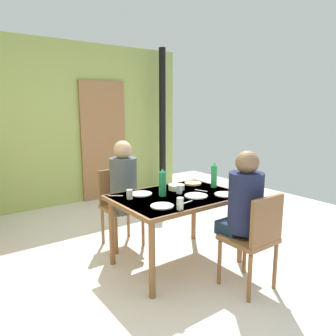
# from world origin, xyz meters

# --- Properties ---
(ground_plane) EXTENTS (7.10, 7.10, 0.00)m
(ground_plane) POSITION_xyz_m (0.00, 0.00, 0.00)
(ground_plane) COLOR silver
(wall_back) EXTENTS (4.46, 0.10, 2.59)m
(wall_back) POSITION_xyz_m (0.00, 2.73, 1.30)
(wall_back) COLOR #A3B25E
(wall_back) RESTS_ON ground_plane
(door_wooden) EXTENTS (0.80, 0.05, 2.00)m
(door_wooden) POSITION_xyz_m (0.72, 2.65, 1.00)
(door_wooden) COLOR #9C6A43
(door_wooden) RESTS_ON ground_plane
(stove_pipe_column) EXTENTS (0.12, 0.12, 2.59)m
(stove_pipe_column) POSITION_xyz_m (1.77, 2.38, 1.30)
(stove_pipe_column) COLOR black
(stove_pipe_column) RESTS_ON ground_plane
(dining_table) EXTENTS (1.23, 0.87, 0.72)m
(dining_table) POSITION_xyz_m (0.26, 0.01, 0.64)
(dining_table) COLOR brown
(dining_table) RESTS_ON ground_plane
(chair_near_diner) EXTENTS (0.40, 0.40, 0.87)m
(chair_near_diner) POSITION_xyz_m (0.49, -0.78, 0.50)
(chair_near_diner) COLOR brown
(chair_near_diner) RESTS_ON ground_plane
(chair_far_diner) EXTENTS (0.40, 0.40, 0.87)m
(chair_far_diner) POSITION_xyz_m (0.02, 0.79, 0.50)
(chair_far_diner) COLOR brown
(chair_far_diner) RESTS_ON ground_plane
(person_near_diner) EXTENTS (0.30, 0.37, 0.77)m
(person_near_diner) POSITION_xyz_m (0.49, -0.65, 0.78)
(person_near_diner) COLOR #162942
(person_near_diner) RESTS_ON ground_plane
(person_far_diner) EXTENTS (0.30, 0.37, 0.77)m
(person_far_diner) POSITION_xyz_m (0.02, 0.66, 0.78)
(person_far_diner) COLOR #475560
(person_far_diner) RESTS_ON ground_plane
(water_bottle_green_near) EXTENTS (0.07, 0.07, 0.27)m
(water_bottle_green_near) POSITION_xyz_m (0.77, 0.02, 0.85)
(water_bottle_green_near) COLOR green
(water_bottle_green_near) RESTS_ON dining_table
(water_bottle_green_far) EXTENTS (0.07, 0.07, 0.27)m
(water_bottle_green_far) POSITION_xyz_m (0.13, 0.07, 0.85)
(water_bottle_green_far) COLOR #20864D
(water_bottle_green_far) RESTS_ON dining_table
(serving_bowl_center) EXTENTS (0.17, 0.17, 0.05)m
(serving_bowl_center) POSITION_xyz_m (0.38, 0.17, 0.75)
(serving_bowl_center) COLOR silver
(serving_bowl_center) RESTS_ON dining_table
(dinner_plate_near_left) EXTENTS (0.23, 0.23, 0.01)m
(dinner_plate_near_left) POSITION_xyz_m (0.38, -0.14, 0.73)
(dinner_plate_near_left) COLOR white
(dinner_plate_near_left) RESTS_ON dining_table
(dinner_plate_near_right) EXTENTS (0.21, 0.21, 0.01)m
(dinner_plate_near_right) POSITION_xyz_m (-0.08, -0.21, 0.73)
(dinner_plate_near_right) COLOR white
(dinner_plate_near_right) RESTS_ON dining_table
(dinner_plate_far_center) EXTENTS (0.22, 0.22, 0.01)m
(dinner_plate_far_center) POSITION_xyz_m (-0.02, 0.24, 0.73)
(dinner_plate_far_center) COLOR white
(dinner_plate_far_center) RESTS_ON dining_table
(dinner_plate_far_side) EXTENTS (0.21, 0.21, 0.01)m
(dinner_plate_far_side) POSITION_xyz_m (0.64, -0.28, 0.73)
(dinner_plate_far_side) COLOR white
(dinner_plate_far_side) RESTS_ON dining_table
(drinking_glass_by_near_diner) EXTENTS (0.06, 0.06, 0.09)m
(drinking_glass_by_near_diner) POSITION_xyz_m (0.31, 0.04, 0.76)
(drinking_glass_by_near_diner) COLOR silver
(drinking_glass_by_near_diner) RESTS_ON dining_table
(drinking_glass_by_far_diner) EXTENTS (0.06, 0.06, 0.09)m
(drinking_glass_by_far_diner) POSITION_xyz_m (-0.19, 0.17, 0.77)
(drinking_glass_by_far_diner) COLOR silver
(drinking_glass_by_far_diner) RESTS_ON dining_table
(drinking_glass_spare_center) EXTENTS (0.06, 0.06, 0.11)m
(drinking_glass_spare_center) POSITION_xyz_m (-0.00, -0.37, 0.77)
(drinking_glass_spare_center) COLOR silver
(drinking_glass_spare_center) RESTS_ON dining_table
(bread_plate_sliced) EXTENTS (0.19, 0.19, 0.02)m
(bread_plate_sliced) POSITION_xyz_m (0.68, 0.26, 0.73)
(bread_plate_sliced) COLOR #DBB77A
(bread_plate_sliced) RESTS_ON dining_table
(cutlery_knife_near) EXTENTS (0.13, 0.10, 0.00)m
(cutlery_knife_near) POSITION_xyz_m (-0.25, 0.34, 0.72)
(cutlery_knife_near) COLOR silver
(cutlery_knife_near) RESTS_ON dining_table
(cutlery_fork_near) EXTENTS (0.06, 0.15, 0.00)m
(cutlery_fork_near) POSITION_xyz_m (0.56, -0.01, 0.72)
(cutlery_fork_near) COLOR silver
(cutlery_fork_near) RESTS_ON dining_table
(cutlery_knife_far) EXTENTS (0.15, 0.04, 0.00)m
(cutlery_knife_far) POSITION_xyz_m (0.17, -0.25, 0.72)
(cutlery_knife_far) COLOR silver
(cutlery_knife_far) RESTS_ON dining_table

